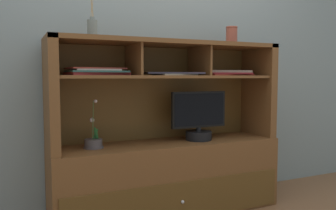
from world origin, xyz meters
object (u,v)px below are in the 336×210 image
at_px(magazine_stack_left, 173,74).
at_px(magazine_stack_centre, 225,73).
at_px(media_console, 168,159).
at_px(magazine_stack_right, 96,72).
at_px(tv_monitor, 199,120).
at_px(diffuser_bottle, 92,28).
at_px(potted_orchid, 94,142).
at_px(ceramic_vase, 232,35).

bearing_deg(magazine_stack_left, magazine_stack_centre, 9.38).
xyz_separation_m(media_console, magazine_stack_right, (-0.52, 0.03, 0.64)).
bearing_deg(magazine_stack_centre, magazine_stack_left, -170.62).
bearing_deg(media_console, tv_monitor, -7.48).
xyz_separation_m(tv_monitor, diffuser_bottle, (-0.79, 0.01, 0.64)).
distance_m(magazine_stack_centre, diffuser_bottle, 1.11).
height_order(magazine_stack_right, diffuser_bottle, diffuser_bottle).
bearing_deg(magazine_stack_right, diffuser_bottle, -122.65).
bearing_deg(diffuser_bottle, magazine_stack_right, 57.35).
height_order(potted_orchid, diffuser_bottle, diffuser_bottle).
bearing_deg(ceramic_vase, magazine_stack_left, -175.63).
bearing_deg(media_console, ceramic_vase, -0.55).
bearing_deg(magazine_stack_left, tv_monitor, 3.48).
bearing_deg(magazine_stack_left, ceramic_vase, 4.37).
height_order(magazine_stack_right, ceramic_vase, ceramic_vase).
height_order(magazine_stack_left, magazine_stack_right, magazine_stack_right).
bearing_deg(potted_orchid, magazine_stack_centre, 1.75).
distance_m(magazine_stack_centre, magazine_stack_right, 1.04).
bearing_deg(ceramic_vase, magazine_stack_right, 178.30).
height_order(tv_monitor, magazine_stack_right, magazine_stack_right).
bearing_deg(diffuser_bottle, potted_orchid, 86.56).
bearing_deg(magazine_stack_right, ceramic_vase, -1.70).
bearing_deg(diffuser_bottle, media_console, 2.77).
bearing_deg(tv_monitor, magazine_stack_right, 175.61).
height_order(magazine_stack_left, magazine_stack_centre, magazine_stack_centre).
distance_m(magazine_stack_left, magazine_stack_centre, 0.50).
bearing_deg(magazine_stack_centre, tv_monitor, -166.11).
distance_m(magazine_stack_centre, ceramic_vase, 0.30).
xyz_separation_m(potted_orchid, magazine_stack_left, (0.57, -0.05, 0.46)).
bearing_deg(diffuser_bottle, magazine_stack_centre, 3.39).
bearing_deg(diffuser_bottle, ceramic_vase, 1.11).
xyz_separation_m(magazine_stack_right, ceramic_vase, (1.06, -0.03, 0.29)).
bearing_deg(tv_monitor, diffuser_bottle, 179.61).
xyz_separation_m(media_console, ceramic_vase, (0.55, -0.01, 0.93)).
bearing_deg(potted_orchid, ceramic_vase, -0.49).
distance_m(media_console, magazine_stack_left, 0.63).
xyz_separation_m(media_console, diffuser_bottle, (-0.55, -0.03, 0.92)).
bearing_deg(magazine_stack_left, diffuser_bottle, 178.13).
height_order(media_console, tv_monitor, media_console).
xyz_separation_m(magazine_stack_right, diffuser_bottle, (-0.03, -0.05, 0.28)).
distance_m(potted_orchid, magazine_stack_right, 0.48).
bearing_deg(ceramic_vase, tv_monitor, -174.99).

